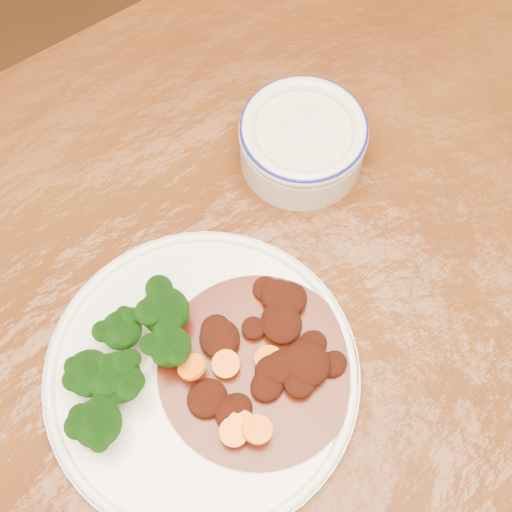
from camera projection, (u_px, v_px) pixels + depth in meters
ground at (257, 474)px, 1.35m from camera, size 4.00×4.00×0.00m
dining_table at (258, 383)px, 0.75m from camera, size 1.55×0.99×0.75m
dinner_plate at (202, 374)px, 0.66m from camera, size 0.29×0.29×0.02m
broccoli_florets at (127, 362)px, 0.63m from camera, size 0.15×0.10×0.05m
mince_stew at (267, 356)px, 0.65m from camera, size 0.19×0.19×0.03m
dip_bowl at (303, 140)px, 0.74m from camera, size 0.13×0.13×0.06m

